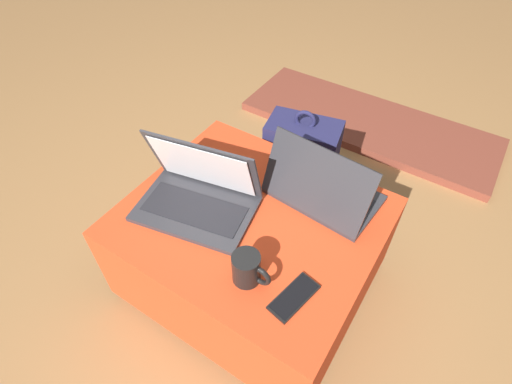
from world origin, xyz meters
TOP-DOWN VIEW (x-y plane):
  - ground_plane at (0.00, 0.00)m, footprint 14.00×14.00m
  - ottoman at (0.00, 0.00)m, footprint 0.81×0.70m
  - laptop_near at (-0.17, -0.06)m, footprint 0.42×0.31m
  - laptop_far at (0.16, 0.18)m, footprint 0.38×0.26m
  - cell_phone at (0.26, -0.18)m, footprint 0.10×0.16m
  - backpack at (-0.07, 0.50)m, footprint 0.33×0.27m
  - coffee_mug at (0.12, -0.20)m, footprint 0.12×0.08m
  - fireplace_hearth at (0.00, 1.20)m, footprint 1.40×0.50m

SIDE VIEW (x-z plane):
  - ground_plane at x=0.00m, z-range 0.00..0.00m
  - fireplace_hearth at x=0.00m, z-range 0.00..0.04m
  - ottoman at x=0.00m, z-range 0.00..0.41m
  - backpack at x=-0.07m, z-range -0.04..0.46m
  - cell_phone at x=0.26m, z-range 0.41..0.42m
  - laptop_far at x=0.16m, z-range 0.34..0.57m
  - coffee_mug at x=0.12m, z-range 0.41..0.51m
  - laptop_near at x=-0.17m, z-range 0.33..0.58m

